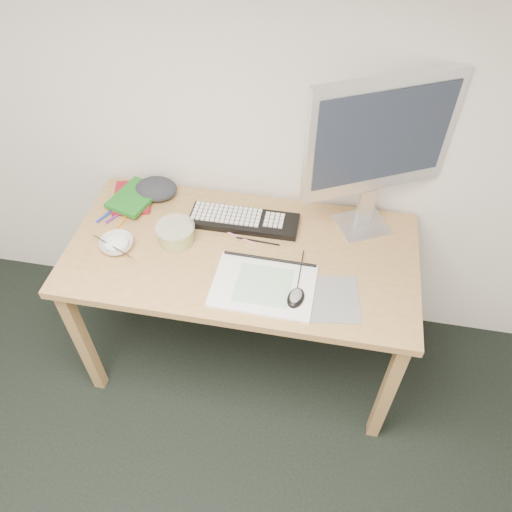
{
  "coord_description": "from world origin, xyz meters",
  "views": [
    {
      "loc": [
        0.58,
        0.09,
        2.2
      ],
      "look_at": [
        0.34,
        1.34,
        0.83
      ],
      "focal_mm": 35.0,
      "sensor_mm": 36.0,
      "label": 1
    }
  ],
  "objects_px": {
    "monitor": "(380,141)",
    "rice_bowl": "(117,244)",
    "sketchpad": "(264,286)",
    "keyboard": "(244,221)",
    "desk": "(242,265)"
  },
  "relations": [
    {
      "from": "rice_bowl",
      "to": "keyboard",
      "type": "bearing_deg",
      "value": 26.8
    },
    {
      "from": "desk",
      "to": "sketchpad",
      "type": "height_order",
      "value": "sketchpad"
    },
    {
      "from": "desk",
      "to": "rice_bowl",
      "type": "xyz_separation_m",
      "value": [
        -0.49,
        -0.08,
        0.1
      ]
    },
    {
      "from": "keyboard",
      "to": "rice_bowl",
      "type": "relative_size",
      "value": 3.43
    },
    {
      "from": "sketchpad",
      "to": "keyboard",
      "type": "height_order",
      "value": "keyboard"
    },
    {
      "from": "sketchpad",
      "to": "monitor",
      "type": "distance_m",
      "value": 0.68
    },
    {
      "from": "monitor",
      "to": "rice_bowl",
      "type": "relative_size",
      "value": 4.99
    },
    {
      "from": "desk",
      "to": "sketchpad",
      "type": "bearing_deg",
      "value": -54.61
    },
    {
      "from": "desk",
      "to": "keyboard",
      "type": "xyz_separation_m",
      "value": [
        -0.02,
        0.16,
        0.1
      ]
    },
    {
      "from": "sketchpad",
      "to": "keyboard",
      "type": "bearing_deg",
      "value": 114.32
    },
    {
      "from": "rice_bowl",
      "to": "sketchpad",
      "type": "bearing_deg",
      "value": -8.45
    },
    {
      "from": "desk",
      "to": "keyboard",
      "type": "distance_m",
      "value": 0.19
    },
    {
      "from": "desk",
      "to": "monitor",
      "type": "xyz_separation_m",
      "value": [
        0.47,
        0.24,
        0.5
      ]
    },
    {
      "from": "keyboard",
      "to": "monitor",
      "type": "xyz_separation_m",
      "value": [
        0.49,
        0.08,
        0.4
      ]
    },
    {
      "from": "sketchpad",
      "to": "rice_bowl",
      "type": "height_order",
      "value": "rice_bowl"
    }
  ]
}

